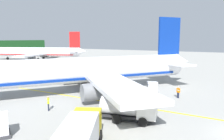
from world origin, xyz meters
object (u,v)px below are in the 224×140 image
object	(u,v)px
airliner_foreground	(83,71)
cargo_container_near	(152,88)
service_truck_pushback	(130,107)
crew_loader_left	(178,91)
crew_loader_right	(139,97)
service_truck_baggage	(81,134)
crew_marshaller	(48,102)
airliner_mid_apron	(39,52)

from	to	relation	value
airliner_foreground	cargo_container_near	xyz separation A→B (m)	(4.27, -9.59, -2.50)
service_truck_pushback	cargo_container_near	xyz separation A→B (m)	(11.46, 1.32, -0.51)
service_truck_pushback	crew_loader_left	bearing A→B (deg)	-13.43
crew_loader_left	crew_loader_right	distance (m)	6.56
airliner_foreground	service_truck_pushback	bearing A→B (deg)	-123.40
service_truck_baggage	cargo_container_near	world-z (taller)	service_truck_baggage
crew_marshaller	crew_loader_left	size ratio (longest dim) A/B	1.07
cargo_container_near	service_truck_pushback	bearing A→B (deg)	-173.44
crew_loader_left	cargo_container_near	bearing A→B (deg)	81.44
crew_loader_left	crew_loader_right	xyz separation A→B (m)	(-5.43, 3.67, 0.00)
crew_loader_left	crew_marshaller	bearing A→B (deg)	135.92
crew_loader_right	cargo_container_near	bearing A→B (deg)	2.27
cargo_container_near	crew_marshaller	size ratio (longest dim) A/B	1.27
service_truck_pushback	service_truck_baggage	bearing A→B (deg)	175.80
service_truck_baggage	service_truck_pushback	bearing A→B (deg)	-4.20
airliner_foreground	crew_loader_right	size ratio (longest dim) A/B	21.46
service_truck_pushback	crew_loader_right	distance (m)	5.56
airliner_foreground	crew_marshaller	bearing A→B (deg)	-170.63
cargo_container_near	airliner_mid_apron	bearing A→B (deg)	62.29
service_truck_baggage	cargo_container_near	distance (m)	18.87
crew_marshaller	cargo_container_near	bearing A→B (deg)	-31.98
cargo_container_near	crew_marshaller	distance (m)	15.37
service_truck_baggage	crew_loader_right	bearing A→B (deg)	2.39
crew_marshaller	crew_loader_left	xyz separation A→B (m)	(12.45, -12.05, -0.08)
service_truck_baggage	crew_loader_right	size ratio (longest dim) A/B	4.17
airliner_foreground	service_truck_pushback	xyz separation A→B (m)	(-7.19, -10.91, -2.00)
crew_marshaller	crew_loader_left	distance (m)	17.33
crew_marshaller	crew_loader_left	bearing A→B (deg)	-44.08
crew_loader_left	crew_loader_right	bearing A→B (deg)	145.93
crew_loader_right	crew_loader_left	bearing A→B (deg)	-34.07
airliner_foreground	crew_loader_right	world-z (taller)	airliner_foreground
airliner_foreground	service_truck_baggage	distance (m)	17.98
airliner_foreground	crew_loader_right	xyz separation A→B (m)	(-1.75, -9.83, -2.44)
service_truck_baggage	service_truck_pushback	size ratio (longest dim) A/B	1.14
service_truck_baggage	crew_loader_left	world-z (taller)	service_truck_baggage
service_truck_baggage	crew_loader_right	world-z (taller)	service_truck_baggage
airliner_mid_apron	service_truck_pushback	size ratio (longest dim) A/B	6.04
cargo_container_near	crew_marshaller	bearing A→B (deg)	148.02
service_truck_pushback	crew_loader_right	world-z (taller)	service_truck_pushback
service_truck_pushback	cargo_container_near	size ratio (longest dim) A/B	2.69
airliner_mid_apron	crew_loader_left	world-z (taller)	airliner_mid_apron
service_truck_baggage	service_truck_pushback	xyz separation A→B (m)	(7.38, -0.54, -0.12)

